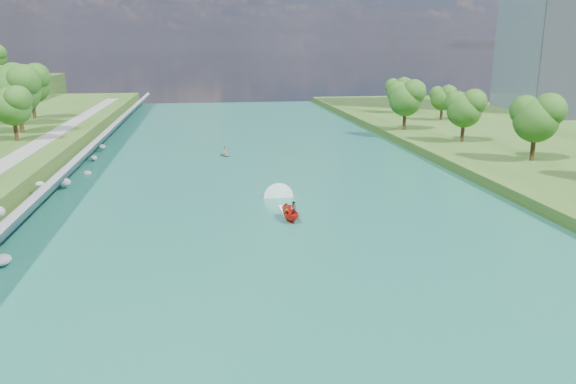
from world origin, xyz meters
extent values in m
plane|color=#2D5119|center=(0.00, 0.00, 0.00)|extent=(260.00, 260.00, 0.00)
cube|color=#17574B|center=(0.00, 20.00, 0.05)|extent=(55.00, 240.00, 0.10)
cube|color=slate|center=(-25.85, 20.00, 1.80)|extent=(3.54, 236.00, 4.05)
ellipsoid|color=gray|center=(-24.76, 4.44, 0.67)|extent=(1.47, 1.71, 0.90)
ellipsoid|color=gray|center=(-26.21, 22.26, 2.83)|extent=(1.00, 1.07, 0.60)
ellipsoid|color=gray|center=(-25.56, 30.59, 1.00)|extent=(1.42, 1.55, 1.08)
ellipsoid|color=gray|center=(-24.57, 39.42, 0.14)|extent=(1.16, 1.46, 0.80)
ellipsoid|color=gray|center=(-25.29, 48.69, 0.60)|extent=(1.03, 1.34, 0.82)
ellipsoid|color=gray|center=(-25.41, 56.99, 0.93)|extent=(1.33, 1.43, 0.92)
ellipsoid|color=#285416|center=(-36.67, 49.61, 8.43)|extent=(5.91, 5.91, 9.86)
ellipsoid|color=#285416|center=(-38.31, 58.04, 10.06)|extent=(7.88, 7.88, 13.13)
ellipsoid|color=#285416|center=(-43.04, 68.87, 10.07)|extent=(7.89, 7.89, 13.14)
ellipsoid|color=#285416|center=(-41.67, 77.98, 9.86)|extent=(7.64, 7.64, 12.73)
ellipsoid|color=#285416|center=(39.39, 32.36, 7.19)|extent=(6.83, 6.83, 11.39)
ellipsoid|color=#285416|center=(36.66, 49.44, 6.82)|extent=(6.38, 6.38, 10.64)
ellipsoid|color=#285416|center=(31.56, 64.63, 7.25)|extent=(6.91, 6.91, 11.51)
ellipsoid|color=#285416|center=(45.05, 77.80, 6.07)|extent=(5.48, 5.48, 9.13)
ellipsoid|color=#285416|center=(40.03, 93.06, 6.60)|extent=(6.12, 6.12, 10.20)
imported|color=red|center=(0.71, 13.55, 0.82)|extent=(1.77, 3.86, 1.45)
imported|color=#66605B|center=(0.31, 13.15, 1.24)|extent=(0.60, 0.41, 1.59)
imported|color=#66605B|center=(1.21, 14.05, 1.20)|extent=(0.92, 0.88, 1.50)
cube|color=white|center=(0.71, 16.55, 0.13)|extent=(0.90, 5.00, 0.06)
imported|color=gray|center=(-4.56, 49.93, 0.39)|extent=(2.83, 3.30, 0.58)
imported|color=#66605B|center=(-4.56, 49.93, 1.02)|extent=(0.75, 0.60, 1.33)
camera|label=1|loc=(-7.83, -41.95, 17.83)|focal=35.00mm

